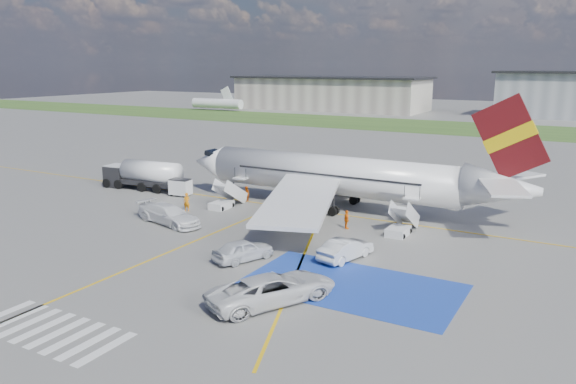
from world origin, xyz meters
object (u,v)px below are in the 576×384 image
Objects in this scene: van_white_b at (169,211)px; car_silver_b at (346,249)px; car_silver_a at (243,250)px; gpu_cart at (180,188)px; fuel_tanker at (143,177)px; van_white_a at (273,284)px; airliner at (345,176)px.

car_silver_b is at bearing -78.74° from van_white_b.
gpu_cart is at bearing -16.28° from car_silver_a.
fuel_tanker is 1.60× the size of van_white_a.
car_silver_b is at bearing -24.11° from fuel_tanker.
airliner is 5.85× the size of van_white_a.
airliner is 23.52m from van_white_a.
van_white_a is (5.81, -5.37, 0.38)m from car_silver_a.
van_white_b reaches higher than car_silver_b.
gpu_cart is (-18.27, -3.38, -2.54)m from airliner.
airliner is 18.75m from gpu_cart.
car_silver_a is 0.96× the size of car_silver_b.
fuel_tanker is at bearing 168.01° from gpu_cart.
car_silver_b is 18.04m from van_white_b.
gpu_cart is 11.10m from van_white_b.
fuel_tanker is 1.73× the size of van_white_b.
airliner reaches higher than van_white_a.
airliner reaches higher than fuel_tanker.
van_white_b is (-18.02, 0.96, 0.33)m from car_silver_b.
van_white_b is (-17.32, 10.29, -0.04)m from van_white_a.
car_silver_b is (6.50, 3.97, 0.00)m from car_silver_a.
gpu_cart is 0.39× the size of van_white_a.
van_white_b is (12.32, -9.68, -0.28)m from fuel_tanker.
car_silver_b is (6.06, -13.46, -2.58)m from airliner.
fuel_tanker reaches higher than van_white_a.
car_silver_a is at bearing -98.85° from van_white_b.
fuel_tanker is 27.96m from car_silver_a.
van_white_a is at bearing 159.20° from car_silver_a.
car_silver_b is (24.33, -10.08, -0.05)m from gpu_cart.
van_white_a is (29.64, -19.97, -0.24)m from fuel_tanker.
van_white_b is at bearing -2.70° from van_white_a.
airliner is 17.62m from car_silver_a.
car_silver_b is 0.84× the size of van_white_b.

